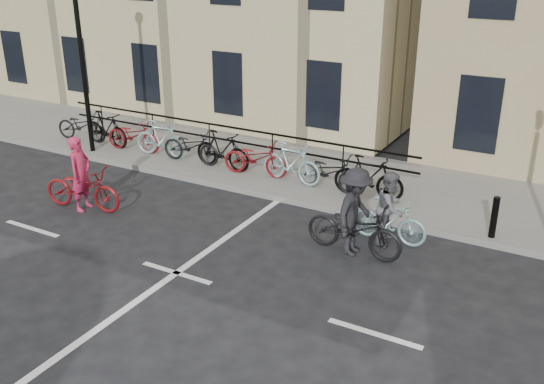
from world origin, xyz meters
The scene contains 8 objects.
ground centered at (0.00, 0.00, 0.00)m, with size 120.00×120.00×0.00m, color black.
sidewalk centered at (-4.00, 6.00, 0.07)m, with size 46.00×4.00×0.15m, color slate.
lamp_post centered at (-6.50, 4.40, 3.49)m, with size 0.36×0.36×5.28m.
bollard_east centered at (5.00, 4.25, 0.60)m, with size 0.14×0.14×0.90m, color black.
parked_bikes centered at (-2.82, 5.04, 0.65)m, with size 11.45×1.23×1.05m.
cyclist_pink centered at (-3.80, 1.39, 0.62)m, with size 2.08×1.02×1.78m.
cyclist_grey centered at (3.08, 3.27, 0.63)m, with size 1.62×0.77×1.56m.
cyclist_dark centered at (2.63, 2.42, 0.72)m, with size 2.09×1.21×1.83m.
Camera 1 is at (6.56, -7.96, 5.83)m, focal length 40.00 mm.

